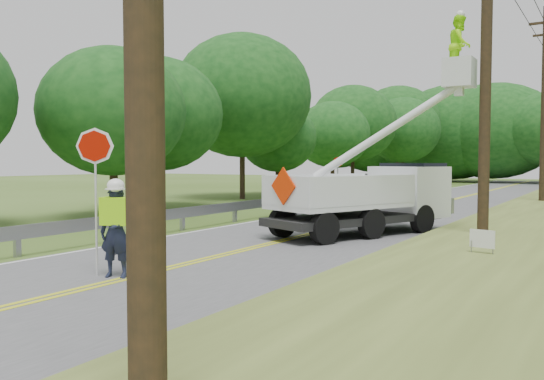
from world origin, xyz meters
The scene contains 12 objects.
ground centered at (0.00, 0.00, 0.00)m, with size 140.00×140.00×0.00m, color #375316.
road centered at (0.00, 14.00, 0.01)m, with size 7.20×96.00×0.03m.
guardrail centered at (-4.02, 14.91, 0.55)m, with size 0.18×48.00×0.77m.
utility_poles centered at (5.00, 17.02, 5.27)m, with size 1.60×43.30×10.00m.
treeline_left centered at (-10.64, 30.08, 5.37)m, with size 9.46×53.20×9.92m.
treeline_horizon centered at (1.51, 56.36, 5.50)m, with size 55.44×14.14×10.56m.
flagger centered at (-0.25, 0.54, 1.07)m, with size 1.09×0.69×2.94m.
bucket_truck centered at (1.92, 9.83, 1.47)m, with size 5.45×6.68×6.33m.
suv_silver centered at (-1.50, 13.71, 0.80)m, with size 2.57×5.58×1.55m, color silver.
suv_darkgrey centered at (-2.48, 23.78, 0.85)m, with size 2.34×5.74×1.67m, color #313438.
stop_sign_permanent centered at (-4.46, 19.98, 1.67)m, with size 0.50×0.23×2.52m.
yard_sign centered at (5.65, 5.51, 0.59)m, with size 0.55×0.16×0.81m.
Camera 1 is at (8.02, -7.10, 2.31)m, focal length 36.78 mm.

